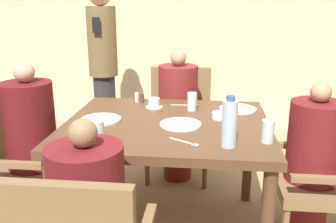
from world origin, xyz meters
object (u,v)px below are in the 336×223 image
Objects in this scene: glass_tall_near at (268,131)px; plate_main_right at (181,124)px; chair_left_side at (12,157)px; glass_tall_far at (192,102)px; bowl_small at (221,115)px; glass_tall_mid at (98,132)px; diner_in_left_chair at (32,145)px; diner_in_far_chair at (178,115)px; plate_dessert_center at (101,119)px; water_bottle at (229,123)px; plate_main_left at (238,109)px; chair_far_side at (179,119)px; standing_host at (103,64)px; diner_in_right_chair at (312,164)px; teacup_with_saucer at (154,103)px.

plate_main_right is at bearing 154.34° from glass_tall_near.
glass_tall_far is at bearing 12.86° from chair_left_side.
bowl_small is (0.24, 0.16, 0.01)m from plate_main_right.
bowl_small is at bearing -41.17° from glass_tall_far.
glass_tall_mid is 0.80m from glass_tall_far.
diner_in_left_chair is 9.27× the size of glass_tall_near.
diner_in_left_chair is 9.27× the size of glass_tall_mid.
diner_in_left_chair is at bearing -137.77° from diner_in_far_chair.
diner_in_far_chair reaches higher than glass_tall_far.
water_bottle reaches higher than plate_dessert_center.
bowl_small is at bearing -119.78° from plate_main_left.
bowl_small is (1.36, 0.10, 0.30)m from chair_left_side.
water_bottle is (0.36, -1.31, 0.41)m from chair_far_side.
standing_host is at bearing 123.12° from water_bottle.
chair_far_side is at bearing -28.87° from standing_host.
glass_tall_far is (0.14, -0.68, 0.34)m from chair_far_side.
standing_host is 1.45m from plate_dessert_center.
plate_main_right is at bearing -84.99° from chair_far_side.
chair_left_side is 0.68m from plate_dessert_center.
glass_tall_mid is at bearing -161.93° from diner_in_right_chair.
plate_main_right is 0.33m from glass_tall_far.
diner_in_right_chair is 0.59m from plate_main_left.
chair_left_side is 0.88× the size of diner_in_right_chair.
diner_in_left_chair is 1.38m from plate_main_left.
chair_far_side is 7.53× the size of glass_tall_near.
standing_host is 14.32× the size of bowl_small.
standing_host is at bearing 130.97° from bowl_small.
glass_tall_mid is at bearing -28.65° from chair_left_side.
diner_in_far_chair is 9.12× the size of glass_tall_near.
bowl_small is (1.21, 0.10, 0.21)m from diner_in_left_chair.
diner_in_far_chair is at bearing 63.27° from plate_dessert_center.
diner_in_far_chair is 9.63× the size of bowl_small.
diner_in_left_chair is 1.23× the size of chair_far_side.
diner_in_far_chair is 0.81m from bowl_small.
diner_in_left_chair is at bearing -165.37° from glass_tall_far.
chair_left_side is at bearing 165.36° from water_bottle.
diner_in_far_chair is 0.67× the size of standing_host.
plate_main_right is at bearing -84.14° from diner_in_far_chair.
glass_tall_mid is (0.72, -0.39, 0.34)m from chair_left_side.
diner_in_right_chair reaches higher than chair_far_side.
diner_in_right_chair is 1.30m from glass_tall_mid.
plate_main_left is (1.33, 0.31, 0.20)m from diner_in_left_chair.
diner_in_left_chair is at bearing 178.27° from plate_dessert_center.
water_bottle is at bearing -145.64° from diner_in_right_chair.
glass_tall_near is (-0.33, -0.28, 0.29)m from diner_in_right_chair.
diner_in_left_chair reaches higher than teacup_with_saucer.
diner_in_right_chair is 8.70× the size of teacup_with_saucer.
chair_far_side is at bearing 79.12° from teacup_with_saucer.
plate_main_left is at bearing 82.12° from water_bottle.
diner_in_far_chair is 0.56m from teacup_with_saucer.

